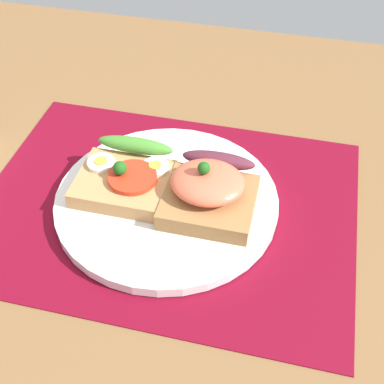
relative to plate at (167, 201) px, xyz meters
The scene contains 5 objects.
ground_plane 2.53cm from the plate, ahead, with size 120.00×90.00×3.20cm, color brown.
placemat 0.78cm from the plate, ahead, with size 43.29×32.86×0.30cm, color maroon.
plate is the anchor object (origin of this frame).
sandwich_egg_tomato 5.49cm from the plate, behind, with size 10.59×10.18×4.14cm.
sandwich_salmon 5.70cm from the plate, ahead, with size 10.02×10.60×6.07cm.
Camera 1 is at (12.78, -40.69, 44.16)cm, focal length 49.10 mm.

